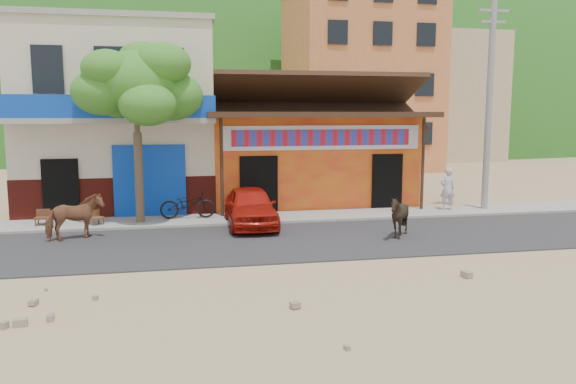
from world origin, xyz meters
name	(u,v)px	position (x,y,z in m)	size (l,w,h in m)	color
ground	(315,263)	(0.00, 0.00, 0.00)	(120.00, 120.00, 0.00)	#9E825B
road	(294,240)	(0.00, 2.50, 0.02)	(60.00, 5.00, 0.04)	#28282B
sidewalk	(274,218)	(0.00, 6.00, 0.06)	(60.00, 2.00, 0.12)	gray
dance_club	(304,159)	(2.00, 10.00, 1.80)	(8.00, 6.00, 3.60)	orange
cafe_building	(120,120)	(-5.50, 10.00, 3.50)	(7.00, 6.00, 7.00)	beige
apartment_front	(358,80)	(9.00, 24.00, 6.00)	(9.00, 9.00, 12.00)	#CC723F
apartment_rear	(439,98)	(18.00, 30.00, 5.00)	(8.00, 8.00, 10.00)	tan
hillside	(197,55)	(0.00, 70.00, 12.00)	(100.00, 40.00, 24.00)	#194C14
tree	(137,132)	(-4.60, 5.80, 3.12)	(3.00, 3.00, 6.00)	#2D721E
utility_pole	(489,103)	(8.20, 6.00, 4.12)	(0.24, 0.24, 8.00)	gray
cow_tan	(74,217)	(-6.35, 3.79, 0.71)	(0.73, 1.60, 1.35)	brown
cow_dark	(399,216)	(3.13, 2.16, 0.69)	(1.05, 1.18, 1.30)	black
red_car	(250,206)	(-1.00, 4.80, 0.70)	(1.55, 3.86, 1.31)	#AA150C
scooter	(188,204)	(-3.02, 6.17, 0.62)	(0.66, 1.90, 1.00)	black
pedestrian	(447,189)	(6.68, 6.07, 0.92)	(0.58, 0.38, 1.60)	silver
cafe_chair_left	(42,211)	(-7.72, 5.91, 0.59)	(0.44, 0.44, 0.94)	#4B2519
cafe_chair_right	(96,211)	(-6.00, 5.64, 0.56)	(0.41, 0.41, 0.89)	#4F301A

